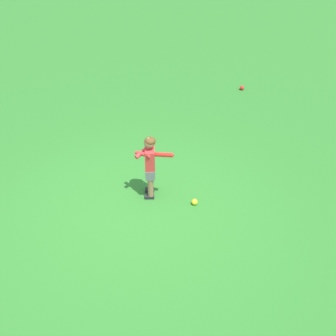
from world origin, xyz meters
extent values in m
plane|color=#2D7528|center=(0.00, 0.00, 0.00)|extent=(40.00, 40.00, 0.00)
cube|color=#232328|center=(-0.25, 0.26, 0.03)|extent=(0.14, 0.17, 0.05)
cylinder|color=#996B4C|center=(-0.24, 0.28, 0.21)|extent=(0.09, 0.09, 0.34)
cube|color=#232328|center=(-0.41, 0.32, 0.03)|extent=(0.14, 0.17, 0.05)
cylinder|color=#996B4C|center=(-0.40, 0.34, 0.21)|extent=(0.09, 0.09, 0.34)
cube|color=slate|center=(-0.32, 0.31, 0.46)|extent=(0.31, 0.23, 0.16)
cube|color=red|center=(-0.32, 0.31, 0.71)|extent=(0.29, 0.23, 0.34)
sphere|color=#996B4C|center=(-0.32, 0.31, 1.00)|extent=(0.17, 0.17, 0.17)
ellipsoid|color=#563819|center=(-0.32, 0.32, 1.02)|extent=(0.22, 0.22, 0.11)
sphere|color=red|center=(-0.37, 0.18, 0.80)|extent=(0.04, 0.04, 0.04)
cylinder|color=black|center=(-0.31, 0.25, 0.81)|extent=(0.11, 0.13, 0.05)
cylinder|color=red|center=(-0.16, 0.43, 0.85)|extent=(0.27, 0.31, 0.11)
sphere|color=red|center=(-0.06, 0.56, 0.87)|extent=(0.07, 0.07, 0.07)
cylinder|color=red|center=(-0.33, 0.20, 0.81)|extent=(0.30, 0.19, 0.14)
cylinder|color=red|center=(-0.39, 0.22, 0.81)|extent=(0.18, 0.31, 0.14)
sphere|color=yellow|center=(0.17, 0.86, 0.05)|extent=(0.10, 0.10, 0.10)
sphere|color=red|center=(-3.20, 3.58, 0.05)|extent=(0.10, 0.10, 0.10)
camera|label=1|loc=(5.25, -1.59, 4.69)|focal=49.38mm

